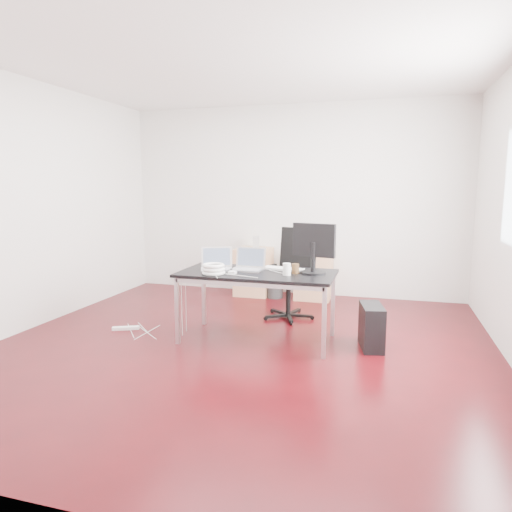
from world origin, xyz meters
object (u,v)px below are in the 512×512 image
(desk, at_px, (257,277))
(office_chair, at_px, (292,269))
(filing_cabinet_right, at_px, (314,275))
(filing_cabinet_left, at_px, (254,271))
(pc_tower, at_px, (371,327))

(desk, xyz_separation_m, office_chair, (0.17, 0.97, -0.07))
(office_chair, bearing_deg, filing_cabinet_right, 100.00)
(office_chair, relative_size, filing_cabinet_left, 1.54)
(desk, distance_m, filing_cabinet_left, 2.09)
(pc_tower, bearing_deg, filing_cabinet_left, 121.88)
(office_chair, height_order, filing_cabinet_left, office_chair)
(filing_cabinet_right, bearing_deg, desk, -98.28)
(pc_tower, bearing_deg, filing_cabinet_right, 103.50)
(desk, distance_m, pc_tower, 1.26)
(desk, relative_size, filing_cabinet_right, 2.29)
(office_chair, xyz_separation_m, pc_tower, (1.00, -0.89, -0.39))
(office_chair, distance_m, filing_cabinet_right, 1.05)
(desk, relative_size, pc_tower, 3.56)
(filing_cabinet_right, bearing_deg, filing_cabinet_left, 180.00)
(desk, bearing_deg, filing_cabinet_right, 81.72)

